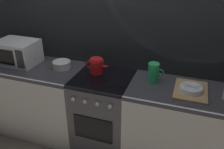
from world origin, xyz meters
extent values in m
plane|color=#6B6054|center=(0.00, 0.00, 0.00)|extent=(8.00, 8.00, 0.00)
cube|color=gray|center=(0.00, 0.33, 1.20)|extent=(3.60, 0.05, 2.40)
cube|color=#A8B2BC|center=(0.00, 0.30, 1.20)|extent=(3.58, 0.01, 2.39)
cube|color=silver|center=(-0.90, 0.00, 0.43)|extent=(1.20, 0.60, 0.86)
cube|color=#38383D|center=(-0.90, 0.00, 0.88)|extent=(1.20, 0.60, 0.04)
cube|color=#4C4C51|center=(0.00, 0.00, 0.43)|extent=(0.60, 0.60, 0.87)
cube|color=black|center=(0.00, 0.00, 0.89)|extent=(0.59, 0.59, 0.03)
cube|color=black|center=(0.00, -0.30, 0.45)|extent=(0.42, 0.01, 0.28)
cylinder|color=#B7B7BC|center=(-0.19, -0.32, 0.78)|extent=(0.04, 0.02, 0.04)
cylinder|color=#B7B7BC|center=(-0.06, -0.32, 0.78)|extent=(0.04, 0.02, 0.04)
cylinder|color=#B7B7BC|center=(0.06, -0.32, 0.78)|extent=(0.04, 0.02, 0.04)
cylinder|color=#B7B7BC|center=(0.19, -0.32, 0.78)|extent=(0.04, 0.02, 0.04)
cube|color=silver|center=(0.90, 0.00, 0.43)|extent=(1.20, 0.60, 0.86)
cube|color=#38383D|center=(0.90, 0.00, 0.88)|extent=(1.20, 0.60, 0.04)
cube|color=white|center=(-1.07, 0.03, 1.04)|extent=(0.46, 0.34, 0.27)
cube|color=black|center=(-1.12, -0.15, 1.04)|extent=(0.28, 0.01, 0.17)
cube|color=#333338|center=(-0.90, -0.15, 1.04)|extent=(0.09, 0.01, 0.21)
cylinder|color=red|center=(-0.10, 0.08, 0.98)|extent=(0.15, 0.15, 0.15)
cylinder|color=red|center=(-0.10, 0.08, 1.06)|extent=(0.13, 0.13, 0.02)
cone|color=red|center=(0.01, 0.08, 0.99)|extent=(0.10, 0.04, 0.05)
torus|color=red|center=(-0.19, 0.08, 0.98)|extent=(0.08, 0.01, 0.08)
cylinder|color=silver|center=(-0.52, 0.06, 0.94)|extent=(0.20, 0.20, 0.08)
cylinder|color=green|center=(0.51, 0.08, 1.00)|extent=(0.11, 0.11, 0.20)
torus|color=green|center=(0.58, 0.08, 1.01)|extent=(0.08, 0.01, 0.08)
cube|color=tan|center=(0.88, 0.01, 0.91)|extent=(0.30, 0.40, 0.02)
cylinder|color=silver|center=(0.88, -0.01, 0.93)|extent=(0.22, 0.22, 0.01)
cylinder|color=silver|center=(0.88, -0.01, 0.94)|extent=(0.21, 0.21, 0.01)
cylinder|color=silver|center=(0.88, -0.01, 0.96)|extent=(0.21, 0.21, 0.01)
cylinder|color=silver|center=(0.90, -0.01, 0.97)|extent=(0.16, 0.07, 0.01)
cube|color=silver|center=(0.86, 0.00, 0.97)|extent=(0.16, 0.09, 0.00)
camera|label=1|loc=(0.82, -2.05, 2.06)|focal=38.24mm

